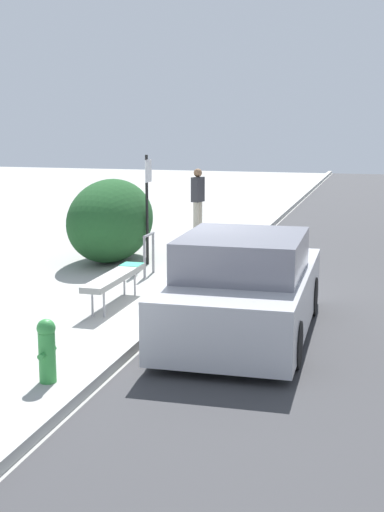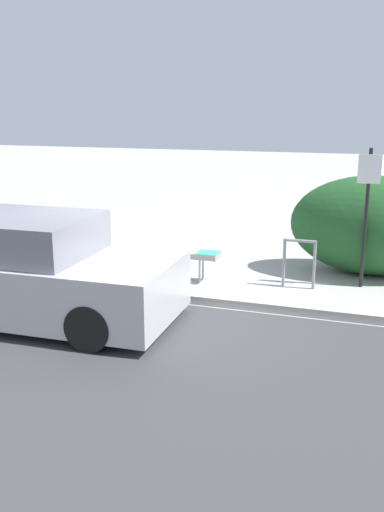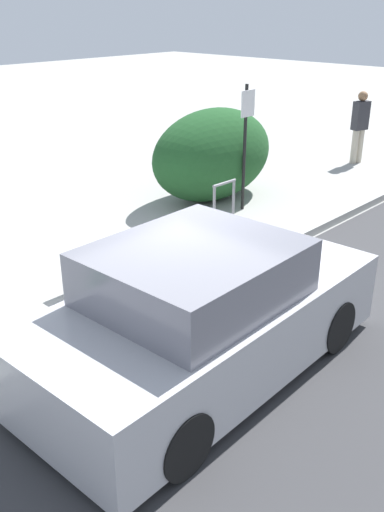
{
  "view_description": "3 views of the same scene",
  "coord_description": "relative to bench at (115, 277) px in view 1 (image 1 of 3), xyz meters",
  "views": [
    {
      "loc": [
        -10.6,
        -3.21,
        3.04
      ],
      "look_at": [
        -0.27,
        -0.35,
        0.96
      ],
      "focal_mm": 50.0,
      "sensor_mm": 36.0,
      "label": 1
    },
    {
      "loc": [
        3.61,
        -7.91,
        2.94
      ],
      "look_at": [
        0.92,
        0.09,
        0.71
      ],
      "focal_mm": 40.0,
      "sensor_mm": 36.0,
      "label": 2
    },
    {
      "loc": [
        -4.76,
        -4.71,
        3.59
      ],
      "look_at": [
        -0.05,
        -0.28,
        0.71
      ],
      "focal_mm": 40.0,
      "sensor_mm": 36.0,
      "label": 3
    }
  ],
  "objects": [
    {
      "name": "parked_car_near",
      "position": [
        -1.05,
        -2.37,
        0.2
      ],
      "size": [
        4.07,
        1.93,
        1.47
      ],
      "rotation": [
        0.0,
        0.0,
        0.02
      ],
      "color": "black",
      "rests_on": "ground_plane"
    },
    {
      "name": "sign_post",
      "position": [
        3.32,
        0.56,
        0.92
      ],
      "size": [
        0.36,
        0.08,
        2.3
      ],
      "color": "black",
      "rests_on": "ground_plane"
    },
    {
      "name": "shrub_hedge",
      "position": [
        3.44,
        1.43,
        0.42
      ],
      "size": [
        2.91,
        1.62,
        1.77
      ],
      "color": "#1E4C23",
      "rests_on": "ground_plane"
    },
    {
      "name": "ground_plane",
      "position": [
        -0.07,
        -1.07,
        -0.47
      ],
      "size": [
        60.0,
        60.0,
        0.0
      ],
      "primitive_type": "plane",
      "color": "#9E9E99"
    },
    {
      "name": "curb",
      "position": [
        -0.07,
        -1.07,
        -0.4
      ],
      "size": [
        60.0,
        0.2,
        0.13
      ],
      "color": "#A8A8A3",
      "rests_on": "ground_plane"
    },
    {
      "name": "pedestrian",
      "position": [
        7.93,
        0.71,
        0.45
      ],
      "size": [
        0.43,
        0.31,
        1.71
      ],
      "rotation": [
        0.0,
        0.0,
        2.86
      ],
      "color": "#B7AD99",
      "rests_on": "ground_plane"
    },
    {
      "name": "bike_rack",
      "position": [
        2.33,
        0.2,
        0.03
      ],
      "size": [
        0.55,
        0.06,
        0.83
      ],
      "rotation": [
        0.0,
        0.0,
        -0.02
      ],
      "color": "gray",
      "rests_on": "ground_plane"
    },
    {
      "name": "fire_hydrant",
      "position": [
        -3.48,
        -0.53,
        -0.06
      ],
      "size": [
        0.36,
        0.22,
        0.77
      ],
      "color": "#338C3F",
      "rests_on": "ground_plane"
    },
    {
      "name": "bench",
      "position": [
        0.0,
        0.0,
        0.0
      ],
      "size": [
        2.02,
        0.36,
        0.53
      ],
      "rotation": [
        0.0,
        0.0,
        0.0
      ],
      "color": "#99999E",
      "rests_on": "ground_plane"
    }
  ]
}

